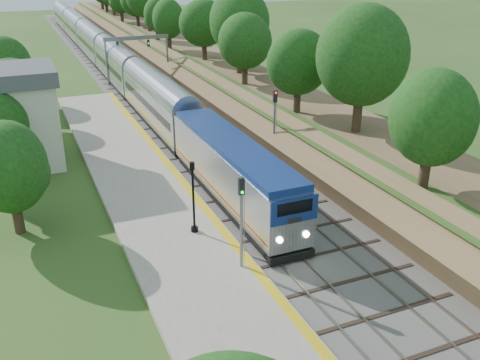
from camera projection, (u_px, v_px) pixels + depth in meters
name	position (u px, v px, depth m)	size (l,w,h in m)	color
ground	(376.00, 353.00, 23.45)	(320.00, 320.00, 0.00)	#2D4C19
trackbed	(128.00, 76.00, 74.82)	(9.50, 170.00, 0.28)	#4C4944
platform	(163.00, 217.00, 35.01)	(6.40, 68.00, 0.38)	gray
yellow_stripe	(203.00, 207.00, 35.96)	(0.55, 68.00, 0.01)	gold
embankment	(184.00, 58.00, 77.09)	(10.64, 170.00, 11.70)	brown
station_building	(4.00, 118.00, 42.12)	(8.60, 6.60, 8.00)	beige
signal_gantry	(137.00, 47.00, 68.88)	(8.40, 0.38, 6.20)	slate
trees_behind_platform	(51.00, 144.00, 35.08)	(7.82, 53.32, 7.21)	#332316
train	(105.00, 55.00, 77.67)	(2.92, 116.98, 4.29)	black
lamppost_far	(194.00, 201.00, 32.04)	(0.45, 0.45, 4.54)	black
signal_platform	(241.00, 212.00, 27.93)	(0.31, 0.25, 5.33)	slate
signal_farside	(275.00, 118.00, 43.27)	(0.33, 0.26, 6.02)	slate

